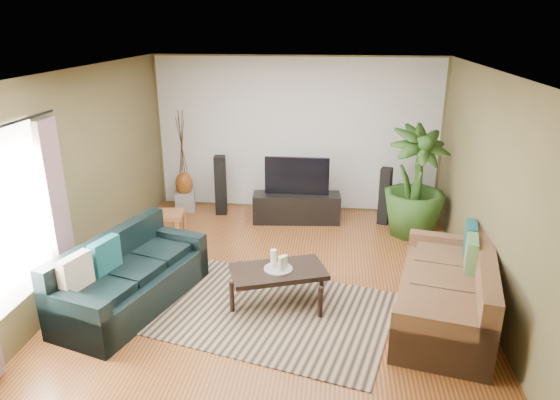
# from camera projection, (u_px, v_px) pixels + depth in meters

# --- Properties ---
(floor) EXTENTS (5.50, 5.50, 0.00)m
(floor) POSITION_uv_depth(u_px,v_px,m) (278.00, 279.00, 6.61)
(floor) COLOR #995227
(floor) RESTS_ON ground
(ceiling) EXTENTS (5.50, 5.50, 0.00)m
(ceiling) POSITION_uv_depth(u_px,v_px,m) (278.00, 70.00, 5.69)
(ceiling) COLOR white
(ceiling) RESTS_ON ground
(wall_back) EXTENTS (5.00, 0.00, 5.00)m
(wall_back) POSITION_uv_depth(u_px,v_px,m) (296.00, 135.00, 8.72)
(wall_back) COLOR brown
(wall_back) RESTS_ON ground
(wall_front) EXTENTS (5.00, 0.00, 5.00)m
(wall_front) POSITION_uv_depth(u_px,v_px,m) (234.00, 299.00, 3.58)
(wall_front) COLOR brown
(wall_front) RESTS_ON ground
(wall_left) EXTENTS (0.00, 5.50, 5.50)m
(wall_left) POSITION_uv_depth(u_px,v_px,m) (85.00, 176.00, 6.41)
(wall_left) COLOR brown
(wall_left) RESTS_ON ground
(wall_right) EXTENTS (0.00, 5.50, 5.50)m
(wall_right) POSITION_uv_depth(u_px,v_px,m) (488.00, 190.00, 5.89)
(wall_right) COLOR brown
(wall_right) RESTS_ON ground
(backwall_panel) EXTENTS (4.90, 0.00, 4.90)m
(backwall_panel) POSITION_uv_depth(u_px,v_px,m) (296.00, 135.00, 8.71)
(backwall_panel) COLOR white
(backwall_panel) RESTS_ON ground
(window_pane) EXTENTS (0.00, 1.80, 1.80)m
(window_pane) POSITION_uv_depth(u_px,v_px,m) (9.00, 219.00, 4.90)
(window_pane) COLOR white
(window_pane) RESTS_ON ground
(curtain_far) EXTENTS (0.08, 0.35, 2.20)m
(curtain_far) POSITION_uv_depth(u_px,v_px,m) (58.00, 215.00, 5.68)
(curtain_far) COLOR gray
(curtain_far) RESTS_ON ground
(sofa_left) EXTENTS (1.40, 2.15, 0.85)m
(sofa_left) POSITION_uv_depth(u_px,v_px,m) (132.00, 273.00, 5.89)
(sofa_left) COLOR black
(sofa_left) RESTS_ON floor
(sofa_right) EXTENTS (1.41, 2.32, 0.85)m
(sofa_right) POSITION_uv_depth(u_px,v_px,m) (445.00, 283.00, 5.65)
(sofa_right) COLOR brown
(sofa_right) RESTS_ON floor
(area_rug) EXTENTS (3.06, 2.50, 0.01)m
(area_rug) POSITION_uv_depth(u_px,v_px,m) (273.00, 312.00, 5.86)
(area_rug) COLOR #A17E5F
(area_rug) RESTS_ON floor
(coffee_table) EXTENTS (1.25, 0.95, 0.45)m
(coffee_table) POSITION_uv_depth(u_px,v_px,m) (278.00, 286.00, 5.99)
(coffee_table) COLOR black
(coffee_table) RESTS_ON floor
(candle_tray) EXTENTS (0.34, 0.34, 0.02)m
(candle_tray) POSITION_uv_depth(u_px,v_px,m) (278.00, 269.00, 5.91)
(candle_tray) COLOR gray
(candle_tray) RESTS_ON coffee_table
(candle_tall) EXTENTS (0.07, 0.07, 0.22)m
(candle_tall) POSITION_uv_depth(u_px,v_px,m) (273.00, 258.00, 5.90)
(candle_tall) COLOR white
(candle_tall) RESTS_ON candle_tray
(candle_mid) EXTENTS (0.07, 0.07, 0.17)m
(candle_mid) POSITION_uv_depth(u_px,v_px,m) (281.00, 263.00, 5.84)
(candle_mid) COLOR beige
(candle_mid) RESTS_ON candle_tray
(candle_short) EXTENTS (0.07, 0.07, 0.14)m
(candle_short) POSITION_uv_depth(u_px,v_px,m) (285.00, 261.00, 5.93)
(candle_short) COLOR beige
(candle_short) RESTS_ON candle_tray
(tv_stand) EXTENTS (1.50, 0.57, 0.49)m
(tv_stand) POSITION_uv_depth(u_px,v_px,m) (296.00, 208.00, 8.46)
(tv_stand) COLOR black
(tv_stand) RESTS_ON floor
(television) EXTENTS (1.07, 0.06, 0.63)m
(television) POSITION_uv_depth(u_px,v_px,m) (297.00, 176.00, 8.28)
(television) COLOR black
(television) RESTS_ON tv_stand
(speaker_left) EXTENTS (0.21, 0.23, 1.05)m
(speaker_left) POSITION_uv_depth(u_px,v_px,m) (221.00, 185.00, 8.71)
(speaker_left) COLOR black
(speaker_left) RESTS_ON floor
(speaker_right) EXTENTS (0.23, 0.24, 0.97)m
(speaker_right) POSITION_uv_depth(u_px,v_px,m) (385.00, 196.00, 8.29)
(speaker_right) COLOR black
(speaker_right) RESTS_ON floor
(potted_plant) EXTENTS (1.30, 1.30, 1.74)m
(potted_plant) POSITION_uv_depth(u_px,v_px,m) (415.00, 182.00, 7.75)
(potted_plant) COLOR #284D19
(potted_plant) RESTS_ON floor
(plant_pot) EXTENTS (0.32, 0.32, 0.25)m
(plant_pot) POSITION_uv_depth(u_px,v_px,m) (411.00, 226.00, 8.00)
(plant_pot) COLOR black
(plant_pot) RESTS_ON floor
(pedestal) EXTENTS (0.41, 0.41, 0.34)m
(pedestal) POSITION_uv_depth(u_px,v_px,m) (185.00, 201.00, 9.00)
(pedestal) COLOR gray
(pedestal) RESTS_ON floor
(vase) EXTENTS (0.31, 0.31, 0.43)m
(vase) POSITION_uv_depth(u_px,v_px,m) (184.00, 184.00, 8.89)
(vase) COLOR brown
(vase) RESTS_ON pedestal
(side_table) EXTENTS (0.51, 0.51, 0.47)m
(side_table) POSITION_uv_depth(u_px,v_px,m) (170.00, 227.00, 7.69)
(side_table) COLOR brown
(side_table) RESTS_ON floor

